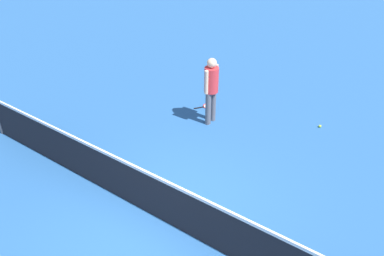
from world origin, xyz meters
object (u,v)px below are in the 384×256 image
at_px(player_near_side, 211,86).
at_px(tennis_racket_near_player, 208,106).
at_px(tennis_ball_midcourt, 320,126).
at_px(tennis_ball_near_player, 214,96).
at_px(tennis_ball_stray_left, 176,187).

bearing_deg(player_near_side, tennis_racket_near_player, -52.36).
distance_m(tennis_racket_near_player, tennis_ball_midcourt, 2.91).
height_order(player_near_side, tennis_ball_near_player, player_near_side).
xyz_separation_m(tennis_racket_near_player, tennis_ball_near_player, (0.17, -0.54, 0.02)).
relative_size(tennis_ball_midcourt, tennis_ball_stray_left, 1.00).
height_order(tennis_ball_midcourt, tennis_ball_stray_left, same).
distance_m(player_near_side, tennis_ball_near_player, 1.64).
distance_m(player_near_side, tennis_ball_midcourt, 2.87).
bearing_deg(tennis_ball_stray_left, player_near_side, -71.95).
xyz_separation_m(tennis_ball_near_player, tennis_ball_midcourt, (-2.99, -0.18, 0.00)).
relative_size(tennis_ball_near_player, tennis_ball_stray_left, 1.00).
xyz_separation_m(player_near_side, tennis_ball_stray_left, (-0.82, 2.50, -0.98)).
height_order(player_near_side, tennis_ball_stray_left, player_near_side).
distance_m(tennis_ball_near_player, tennis_ball_stray_left, 3.94).
bearing_deg(tennis_ball_near_player, tennis_racket_near_player, 107.11).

